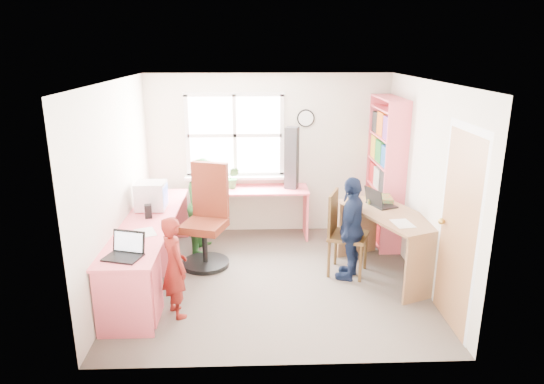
# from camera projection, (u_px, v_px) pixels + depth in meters

# --- Properties ---
(room) EXTENTS (3.64, 3.44, 2.44)m
(room) POSITION_uv_depth(u_px,v_px,m) (273.00, 182.00, 5.75)
(room) COLOR #4F453E
(room) RESTS_ON ground
(l_desk) EXTENTS (2.38, 2.95, 0.75)m
(l_desk) POSITION_uv_depth(u_px,v_px,m) (160.00, 256.00, 5.56)
(l_desk) COLOR #FF6575
(l_desk) RESTS_ON ground
(right_desk) EXTENTS (1.15, 1.57, 0.82)m
(right_desk) POSITION_uv_depth(u_px,v_px,m) (390.00, 230.00, 5.96)
(right_desk) COLOR #966E4B
(right_desk) RESTS_ON ground
(bookshelf) EXTENTS (0.30, 1.02, 2.10)m
(bookshelf) POSITION_uv_depth(u_px,v_px,m) (385.00, 175.00, 6.91)
(bookshelf) COLOR #FF6575
(bookshelf) RESTS_ON ground
(swivel_chair) EXTENTS (0.78, 0.78, 1.33)m
(swivel_chair) POSITION_uv_depth(u_px,v_px,m) (207.00, 222.00, 6.29)
(swivel_chair) COLOR black
(swivel_chair) RESTS_ON ground
(wooden_chair) EXTENTS (0.59, 0.59, 1.05)m
(wooden_chair) POSITION_uv_depth(u_px,v_px,m) (342.00, 230.00, 6.03)
(wooden_chair) COLOR #53391B
(wooden_chair) RESTS_ON ground
(crt_monitor) EXTENTS (0.38, 0.34, 0.37)m
(crt_monitor) POSITION_uv_depth(u_px,v_px,m) (151.00, 196.00, 6.18)
(crt_monitor) COLOR white
(crt_monitor) RESTS_ON l_desk
(laptop_left) EXTENTS (0.42, 0.38, 0.24)m
(laptop_left) POSITION_uv_depth(u_px,v_px,m) (125.00, 251.00, 4.84)
(laptop_left) COLOR black
(laptop_left) RESTS_ON l_desk
(laptop_right) EXTENTS (0.40, 0.43, 0.24)m
(laptop_right) POSITION_uv_depth(u_px,v_px,m) (379.00, 202.00, 6.12)
(laptop_right) COLOR black
(laptop_right) RESTS_ON right_desk
(speaker_a) EXTENTS (0.10, 0.10, 0.17)m
(speaker_a) POSITION_uv_depth(u_px,v_px,m) (148.00, 211.00, 5.91)
(speaker_a) COLOR black
(speaker_a) RESTS_ON l_desk
(speaker_b) EXTENTS (0.09, 0.09, 0.18)m
(speaker_b) POSITION_uv_depth(u_px,v_px,m) (160.00, 194.00, 6.56)
(speaker_b) COLOR black
(speaker_b) RESTS_ON l_desk
(cd_tower) EXTENTS (0.23, 0.21, 0.91)m
(cd_tower) POSITION_uv_depth(u_px,v_px,m) (292.00, 158.00, 7.05)
(cd_tower) COLOR black
(cd_tower) RESTS_ON l_desk
(game_box) EXTENTS (0.35, 0.35, 0.06)m
(game_box) POSITION_uv_depth(u_px,v_px,m) (379.00, 199.00, 6.32)
(game_box) COLOR red
(game_box) RESTS_ON right_desk
(paper_a) EXTENTS (0.31, 0.36, 0.00)m
(paper_a) POSITION_uv_depth(u_px,v_px,m) (145.00, 232.00, 5.47)
(paper_a) COLOR silver
(paper_a) RESTS_ON l_desk
(paper_b) EXTENTS (0.24, 0.32, 0.00)m
(paper_b) POSITION_uv_depth(u_px,v_px,m) (403.00, 223.00, 5.53)
(paper_b) COLOR silver
(paper_b) RESTS_ON right_desk
(potted_plant) EXTENTS (0.21, 0.19, 0.33)m
(potted_plant) POSITION_uv_depth(u_px,v_px,m) (233.00, 178.00, 7.11)
(potted_plant) COLOR #2D7031
(potted_plant) RESTS_ON l_desk
(person_red) EXTENTS (0.43, 0.48, 1.11)m
(person_red) POSITION_uv_depth(u_px,v_px,m) (175.00, 267.00, 5.06)
(person_red) COLOR maroon
(person_red) RESTS_ON ground
(person_green) EXTENTS (0.54, 0.67, 1.32)m
(person_green) POSITION_uv_depth(u_px,v_px,m) (205.00, 205.00, 6.71)
(person_green) COLOR #2B6D2C
(person_green) RESTS_ON ground
(person_navy) EXTENTS (0.60, 0.82, 1.29)m
(person_navy) POSITION_uv_depth(u_px,v_px,m) (351.00, 228.00, 5.88)
(person_navy) COLOR #131D3B
(person_navy) RESTS_ON ground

